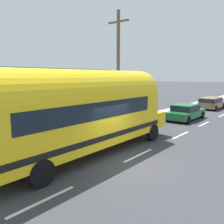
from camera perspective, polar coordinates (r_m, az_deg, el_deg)
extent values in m
plane|color=#38383D|center=(10.74, 3.21, -12.09)|extent=(300.00, 300.00, 0.00)
cube|color=silver|center=(8.00, -16.51, -20.15)|extent=(0.14, 2.40, 0.01)
cube|color=silver|center=(11.62, 6.56, -10.47)|extent=(0.14, 2.40, 0.01)
cube|color=silver|center=(15.95, 16.50, -5.44)|extent=(0.14, 2.40, 0.01)
cube|color=silver|center=(20.20, 21.62, -2.74)|extent=(0.14, 2.40, 0.01)
cube|color=silver|center=(25.29, 25.34, -0.75)|extent=(0.14, 2.40, 0.01)
cube|color=silver|center=(22.74, 12.96, -1.10)|extent=(0.12, 80.00, 0.01)
cube|color=#ADA89E|center=(21.44, 8.31, -1.37)|extent=(1.90, 90.00, 0.15)
cube|color=tan|center=(19.19, -25.78, 2.61)|extent=(9.30, 14.29, 4.10)
cube|color=black|center=(15.17, -18.26, 0.67)|extent=(0.08, 12.29, 1.20)
cylinder|color=brown|center=(17.49, 1.53, 10.18)|extent=(0.24, 0.24, 8.50)
cube|color=brown|center=(17.91, 1.58, 21.29)|extent=(1.80, 0.12, 0.12)
cube|color=yellow|center=(11.14, -6.70, -2.01)|extent=(2.55, 9.67, 2.30)
cylinder|color=yellow|center=(10.98, -6.80, 3.89)|extent=(2.50, 9.57, 2.45)
cube|color=yellow|center=(15.49, 8.14, -1.52)|extent=(2.27, 1.31, 0.95)
cube|color=black|center=(11.28, -6.64, -5.26)|extent=(2.59, 9.71, 0.24)
cube|color=black|center=(10.84, -7.90, 0.88)|extent=(2.57, 7.87, 0.76)
cube|color=black|center=(14.81, 7.03, 3.20)|extent=(2.14, 0.11, 0.96)
cube|color=silver|center=(16.10, 9.41, -1.61)|extent=(0.90, 0.10, 0.56)
cylinder|color=black|center=(15.40, 2.32, -3.68)|extent=(0.27, 1.00, 1.00)
cylinder|color=black|center=(14.15, 9.91, -4.94)|extent=(0.27, 1.00, 1.00)
cylinder|color=black|center=(10.60, -24.08, -10.28)|extent=(0.27, 1.00, 1.00)
cylinder|color=black|center=(8.68, -16.95, -14.14)|extent=(0.27, 1.00, 1.00)
cube|color=#196633|center=(21.63, 17.62, -0.41)|extent=(1.92, 4.77, 0.60)
cube|color=#196633|center=(21.44, 17.56, 1.07)|extent=(1.70, 2.42, 0.55)
cube|color=black|center=(21.44, 17.56, 0.99)|extent=(1.77, 2.46, 0.43)
cube|color=red|center=(19.79, 12.81, -0.51)|extent=(0.20, 0.04, 0.14)
cube|color=red|center=(19.11, 17.23, -1.02)|extent=(0.20, 0.04, 0.14)
cylinder|color=black|center=(23.54, 17.09, -0.16)|extent=(0.20, 0.64, 0.64)
cylinder|color=black|center=(22.92, 21.27, -0.61)|extent=(0.20, 0.64, 0.64)
cylinder|color=black|center=(20.51, 13.48, -1.29)|extent=(0.20, 0.64, 0.64)
cylinder|color=black|center=(19.80, 18.18, -1.85)|extent=(0.20, 0.64, 0.64)
cube|color=olive|center=(29.84, 23.26, 1.72)|extent=(1.94, 4.43, 0.60)
cube|color=olive|center=(29.33, 23.05, 2.75)|extent=(1.72, 3.18, 0.55)
cube|color=black|center=(29.34, 23.05, 2.70)|extent=(1.78, 3.22, 0.43)
cube|color=red|center=(27.99, 20.35, 1.83)|extent=(0.20, 0.04, 0.14)
cube|color=red|center=(27.49, 23.54, 1.53)|extent=(0.20, 0.04, 0.14)
cylinder|color=black|center=(31.55, 22.48, 1.75)|extent=(0.21, 0.64, 0.64)
cylinder|color=black|center=(31.07, 25.62, 1.45)|extent=(0.21, 0.64, 0.64)
cylinder|color=black|center=(28.72, 20.64, 1.22)|extent=(0.21, 0.64, 0.64)
cylinder|color=black|center=(28.19, 24.07, 0.88)|extent=(0.21, 0.64, 0.64)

